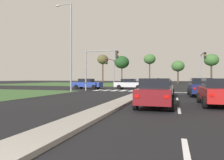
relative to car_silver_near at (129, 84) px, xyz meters
name	(u,v)px	position (x,y,z in m)	size (l,w,h in m)	color
ground_plane	(151,89)	(3.07, 0.89, -0.78)	(200.00, 200.00, 0.00)	black
grass_verge_far_left	(72,84)	(-22.43, 25.39, -0.77)	(35.00, 35.00, 0.01)	#385B2D
median_island_near	(119,103)	(3.07, -18.11, -0.71)	(1.20, 22.00, 0.14)	gray
median_island_far	(161,84)	(3.07, 25.89, -0.71)	(1.20, 36.00, 0.14)	#ADA89E
lane_dash_near	(186,152)	(6.57, -25.79, -0.77)	(0.14, 2.00, 0.01)	silver
lane_dash_second	(179,110)	(6.57, -19.79, -0.77)	(0.14, 2.00, 0.01)	silver
lane_dash_third	(177,99)	(6.57, -13.79, -0.77)	(0.14, 2.00, 0.01)	silver
stop_bar_near	(179,92)	(6.87, -6.11, -0.77)	(6.40, 0.50, 0.01)	silver
crosswalk_bar_near	(98,90)	(-3.33, -4.31, -0.77)	(0.70, 2.80, 0.01)	silver
crosswalk_bar_second	(107,90)	(-2.18, -4.31, -0.77)	(0.70, 2.80, 0.01)	silver
crosswalk_bar_third	(115,90)	(-1.03, -4.31, -0.77)	(0.70, 2.80, 0.01)	silver
crosswalk_bar_fourth	(124,91)	(0.12, -4.31, -0.77)	(0.70, 2.80, 0.01)	silver
crosswalk_bar_fifth	(132,91)	(1.27, -4.31, -0.77)	(0.70, 2.80, 0.01)	silver
car_silver_near	(129,84)	(0.00, 0.00, 0.00)	(4.44, 2.10, 1.51)	#B7B7BC
car_red_second	(218,92)	(8.74, -17.33, 0.03)	(1.95, 4.40, 1.57)	#A31919
car_grey_third	(162,88)	(5.38, -12.22, -0.02)	(1.94, 4.21, 1.47)	slate
car_blue_fourth	(87,84)	(-6.23, -1.34, 0.01)	(4.44, 2.05, 1.53)	navy
car_navy_fifth	(200,87)	(8.59, -10.53, 0.04)	(2.01, 4.54, 1.60)	#161E47
car_maroon_sixth	(156,92)	(5.36, -18.83, 0.03)	(1.94, 4.51, 1.57)	maroon
traffic_signal_far_left	(111,67)	(-4.53, 5.64, 2.84)	(0.32, 4.90, 5.20)	gray
traffic_signal_near_left	(98,62)	(-2.88, -5.71, 2.87)	(4.47, 0.32, 5.28)	gray
traffic_signal_far_right	(202,63)	(10.67, 5.51, 3.19)	(0.32, 5.43, 5.69)	gray
street_lamp_second	(70,43)	(-5.69, -7.81, 5.06)	(2.09, 0.40, 10.61)	gray
pedestrian_at_median	(158,80)	(3.32, 12.30, 0.43)	(0.34, 0.34, 1.76)	#335184
treeline_near	(103,60)	(-15.82, 33.80, 6.85)	(3.60, 3.60, 9.28)	#423323
treeline_second	(122,62)	(-8.90, 31.59, 5.71)	(4.51, 4.51, 8.43)	#423323
treeline_third	(150,59)	(-0.57, 32.37, 6.48)	(3.50, 3.50, 8.83)	#423323
treeline_fourth	(178,66)	(7.54, 35.10, 4.45)	(3.78, 3.78, 6.89)	#423323
treeline_fifth	(211,60)	(16.28, 32.48, 5.80)	(3.87, 3.87, 8.31)	#423323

